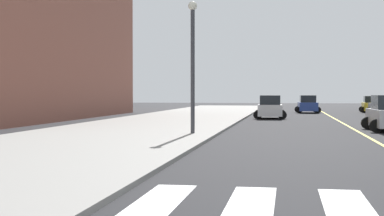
# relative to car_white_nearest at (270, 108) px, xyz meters

# --- Properties ---
(sidewalk_kerb_west) EXTENTS (10.00, 120.00, 0.15)m
(sidewalk_kerb_west) POSITION_rel_car_white_nearest_xyz_m (-6.97, -20.01, -0.82)
(sidewalk_kerb_west) COLOR gray
(sidewalk_kerb_west) RESTS_ON ground
(lane_divider_paint) EXTENTS (0.16, 80.00, 0.01)m
(lane_divider_paint) POSITION_rel_car_white_nearest_xyz_m (5.23, -0.01, -0.89)
(lane_divider_paint) COLOR yellow
(lane_divider_paint) RESTS_ON ground
(car_white_nearest) EXTENTS (2.74, 4.33, 1.91)m
(car_white_nearest) POSITION_rel_car_white_nearest_xyz_m (0.00, 0.00, 0.00)
(car_white_nearest) COLOR silver
(car_white_nearest) RESTS_ON ground
(car_blue_second) EXTENTS (2.69, 4.21, 1.85)m
(car_blue_second) POSITION_rel_car_white_nearest_xyz_m (3.51, 13.81, -0.03)
(car_blue_second) COLOR #2D479E
(car_blue_second) RESTS_ON ground
(car_yellow_third) EXTENTS (2.60, 4.04, 1.77)m
(car_yellow_third) POSITION_rel_car_white_nearest_xyz_m (10.29, 15.91, -0.07)
(car_yellow_third) COLOR gold
(car_yellow_third) RESTS_ON ground
(car_gray_fifth) EXTENTS (2.62, 4.13, 1.83)m
(car_gray_fifth) POSITION_rel_car_white_nearest_xyz_m (10.38, 10.12, -0.04)
(car_gray_fifth) COLOR slate
(car_gray_fifth) RESTS_ON ground
(street_lamp) EXTENTS (0.44, 0.44, 6.44)m
(street_lamp) POSITION_rel_car_white_nearest_xyz_m (-3.17, -19.48, 3.12)
(street_lamp) COLOR #38383D
(street_lamp) RESTS_ON sidewalk_kerb_west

